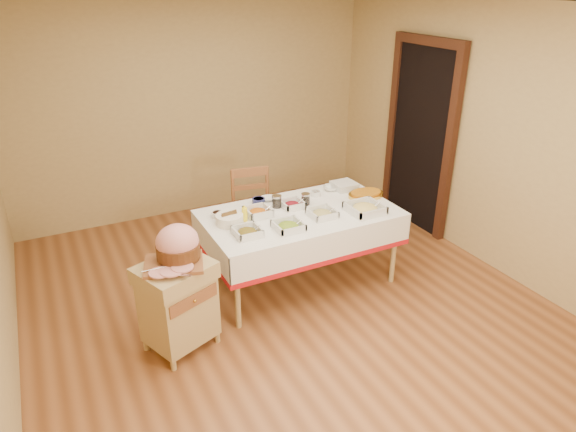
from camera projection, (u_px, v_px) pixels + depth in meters
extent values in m
plane|color=brown|center=(286.00, 304.00, 4.79)|extent=(5.00, 5.00, 0.00)
plane|color=white|center=(285.00, 3.00, 3.69)|extent=(5.00, 5.00, 0.00)
plane|color=tan|center=(194.00, 110.00, 6.26)|extent=(4.50, 0.00, 4.50)
plane|color=tan|center=(544.00, 353.00, 2.22)|extent=(4.50, 0.00, 4.50)
plane|color=tan|center=(485.00, 138.00, 5.16)|extent=(0.00, 5.00, 5.00)
cube|color=black|center=(421.00, 140.00, 5.98)|extent=(0.06, 0.90, 2.10)
cube|color=#3D1E13|center=(449.00, 152.00, 5.56)|extent=(0.08, 0.10, 2.10)
cube|color=#3D1E13|center=(393.00, 129.00, 6.37)|extent=(0.08, 0.10, 2.10)
cube|color=#3D1E13|center=(430.00, 41.00, 5.50)|extent=(0.08, 1.10, 0.10)
cube|color=tan|center=(300.00, 215.00, 4.85)|extent=(1.80, 1.00, 0.04)
cylinder|color=tan|center=(237.00, 292.00, 4.33)|extent=(0.05, 0.05, 0.71)
cylinder|color=tan|center=(205.00, 250.00, 5.01)|extent=(0.05, 0.05, 0.71)
cylinder|color=tan|center=(394.00, 250.00, 5.00)|extent=(0.05, 0.05, 0.71)
cylinder|color=tan|center=(347.00, 217.00, 5.68)|extent=(0.05, 0.05, 0.71)
cube|color=white|center=(300.00, 213.00, 4.84)|extent=(1.82, 1.02, 0.01)
cube|color=tan|center=(179.00, 309.00, 4.10)|extent=(0.62, 0.57, 0.54)
cube|color=tan|center=(175.00, 273.00, 3.96)|extent=(0.67, 0.62, 0.14)
cube|color=brown|center=(184.00, 304.00, 3.85)|extent=(0.42, 0.18, 0.11)
sphere|color=gold|center=(185.00, 305.00, 3.85)|extent=(0.03, 0.03, 0.03)
cylinder|color=tan|center=(161.00, 363.00, 4.00)|extent=(0.05, 0.05, 0.09)
cylinder|color=tan|center=(150.00, 336.00, 4.29)|extent=(0.05, 0.05, 0.09)
cylinder|color=tan|center=(215.00, 346.00, 4.18)|extent=(0.05, 0.05, 0.09)
cylinder|color=tan|center=(202.00, 321.00, 4.47)|extent=(0.05, 0.05, 0.09)
cube|color=brown|center=(255.00, 217.00, 5.38)|extent=(0.50, 0.49, 0.03)
cylinder|color=brown|center=(242.00, 249.00, 5.28)|extent=(0.04, 0.04, 0.47)
cylinder|color=brown|center=(235.00, 233.00, 5.60)|extent=(0.04, 0.04, 0.47)
cylinder|color=brown|center=(277.00, 244.00, 5.37)|extent=(0.04, 0.04, 0.47)
cylinder|color=brown|center=(268.00, 229.00, 5.70)|extent=(0.04, 0.04, 0.47)
cylinder|color=brown|center=(233.00, 192.00, 5.40)|extent=(0.04, 0.04, 0.50)
cylinder|color=brown|center=(267.00, 189.00, 5.49)|extent=(0.04, 0.04, 0.50)
cube|color=brown|center=(250.00, 172.00, 5.36)|extent=(0.39, 0.10, 0.09)
cube|color=brown|center=(174.00, 264.00, 3.92)|extent=(0.44, 0.35, 0.03)
ellipsoid|color=pink|center=(177.00, 242.00, 3.92)|extent=(0.33, 0.30, 0.28)
cylinder|color=#562E13|center=(178.00, 251.00, 3.95)|extent=(0.34, 0.34, 0.11)
cube|color=silver|center=(173.00, 274.00, 3.75)|extent=(0.28, 0.12, 0.00)
cylinder|color=silver|center=(164.00, 267.00, 3.83)|extent=(0.32, 0.09, 0.01)
cube|color=silver|center=(247.00, 234.00, 4.40)|extent=(0.23, 0.23, 0.01)
ellipsoid|color=#A52812|center=(247.00, 232.00, 4.39)|extent=(0.17, 0.17, 0.06)
cylinder|color=silver|center=(254.00, 232.00, 4.39)|extent=(0.14, 0.01, 0.10)
cube|color=silver|center=(288.00, 229.00, 4.50)|extent=(0.24, 0.24, 0.01)
ellipsoid|color=gold|center=(288.00, 226.00, 4.50)|extent=(0.18, 0.18, 0.06)
cylinder|color=silver|center=(295.00, 226.00, 4.50)|extent=(0.14, 0.01, 0.10)
cube|color=silver|center=(322.00, 216.00, 4.75)|extent=(0.23, 0.23, 0.01)
ellipsoid|color=tan|center=(322.00, 214.00, 4.74)|extent=(0.18, 0.18, 0.06)
cylinder|color=silver|center=(328.00, 213.00, 4.74)|extent=(0.13, 0.01, 0.10)
cube|color=silver|center=(365.00, 211.00, 4.83)|extent=(0.31, 0.31, 0.02)
ellipsoid|color=#E5D16D|center=(365.00, 208.00, 4.82)|extent=(0.24, 0.24, 0.08)
cylinder|color=silver|center=(373.00, 208.00, 4.82)|extent=(0.16, 0.01, 0.12)
cube|color=silver|center=(258.00, 215.00, 4.77)|extent=(0.23, 0.23, 0.02)
ellipsoid|color=#BF5C0E|center=(258.00, 212.00, 4.76)|extent=(0.17, 0.17, 0.06)
cylinder|color=silver|center=(264.00, 212.00, 4.76)|extent=(0.15, 0.01, 0.11)
cube|color=silver|center=(292.00, 207.00, 4.93)|extent=(0.20, 0.20, 0.01)
ellipsoid|color=maroon|center=(292.00, 205.00, 4.92)|extent=(0.15, 0.15, 0.05)
cylinder|color=silver|center=(297.00, 204.00, 4.92)|extent=(0.13, 0.01, 0.10)
cylinder|color=silver|center=(218.00, 215.00, 4.73)|extent=(0.11, 0.11, 0.05)
cylinder|color=black|center=(217.00, 213.00, 4.72)|extent=(0.09, 0.09, 0.02)
cylinder|color=navy|center=(259.00, 201.00, 5.01)|extent=(0.13, 0.13, 0.05)
cylinder|color=maroon|center=(259.00, 199.00, 5.00)|extent=(0.10, 0.10, 0.02)
cylinder|color=silver|center=(316.00, 193.00, 5.18)|extent=(0.10, 0.10, 0.05)
cylinder|color=#BF5C0E|center=(316.00, 192.00, 5.18)|extent=(0.08, 0.08, 0.02)
imported|color=silver|center=(268.00, 199.00, 5.09)|extent=(0.16, 0.16, 0.03)
imported|color=silver|center=(331.00, 188.00, 5.32)|extent=(0.19, 0.19, 0.05)
cylinder|color=silver|center=(277.00, 202.00, 4.92)|extent=(0.09, 0.09, 0.11)
cylinder|color=silver|center=(277.00, 196.00, 4.89)|extent=(0.09, 0.09, 0.01)
cylinder|color=black|center=(277.00, 203.00, 4.92)|extent=(0.08, 0.08, 0.08)
cylinder|color=silver|center=(306.00, 199.00, 4.98)|extent=(0.08, 0.08, 0.10)
cylinder|color=silver|center=(306.00, 194.00, 4.96)|extent=(0.09, 0.09, 0.01)
cylinder|color=black|center=(306.00, 201.00, 4.99)|extent=(0.07, 0.07, 0.07)
cylinder|color=yellow|center=(245.00, 214.00, 4.64)|extent=(0.05, 0.05, 0.13)
cone|color=yellow|center=(244.00, 206.00, 4.60)|extent=(0.03, 0.03, 0.03)
cylinder|color=white|center=(229.00, 219.00, 4.59)|extent=(0.25, 0.25, 0.09)
cube|color=silver|center=(344.00, 188.00, 5.36)|extent=(0.23, 0.23, 0.01)
cube|color=silver|center=(344.00, 187.00, 5.36)|extent=(0.23, 0.23, 0.01)
cube|color=silver|center=(344.00, 186.00, 5.35)|extent=(0.23, 0.23, 0.01)
cube|color=silver|center=(344.00, 184.00, 5.35)|extent=(0.23, 0.23, 0.01)
cube|color=silver|center=(344.00, 183.00, 5.34)|extent=(0.23, 0.23, 0.01)
ellipsoid|color=gold|center=(366.00, 195.00, 5.18)|extent=(0.38, 0.27, 0.03)
ellipsoid|color=#BC7114|center=(366.00, 193.00, 5.17)|extent=(0.32, 0.23, 0.04)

